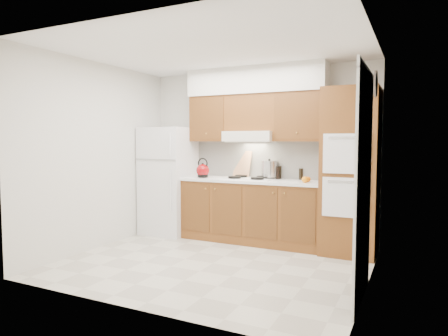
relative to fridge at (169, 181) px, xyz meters
name	(u,v)px	position (x,y,z in m)	size (l,w,h in m)	color
floor	(213,263)	(1.41, -1.14, -0.86)	(3.60, 3.60, 0.00)	beige
ceiling	(213,49)	(1.41, -1.14, 1.74)	(3.60, 3.60, 0.00)	white
wall_back	(258,154)	(1.41, 0.36, 0.44)	(3.60, 0.02, 2.60)	silver
wall_left	(100,156)	(-0.40, -1.14, 0.44)	(0.02, 3.00, 2.60)	silver
wall_right	(370,162)	(3.21, -1.14, 0.44)	(0.02, 3.00, 2.60)	silver
fridge	(169,181)	(0.00, 0.00, 0.00)	(0.75, 0.72, 1.72)	white
base_cabinets	(252,212)	(1.43, 0.06, -0.41)	(2.11, 0.60, 0.90)	brown
countertop	(251,181)	(1.43, 0.05, 0.06)	(2.13, 0.62, 0.04)	white
backsplash	(259,159)	(1.43, 0.34, 0.36)	(2.11, 0.03, 0.56)	white
oven_cabinet	(350,172)	(2.85, 0.03, 0.24)	(0.70, 0.65, 2.20)	brown
upper_cab_left	(212,119)	(0.69, 0.19, 0.99)	(0.63, 0.33, 0.70)	brown
upper_cab_right	(301,117)	(2.12, 0.19, 0.99)	(0.73, 0.33, 0.70)	brown
range_hood	(251,136)	(1.38, 0.13, 0.71)	(0.75, 0.45, 0.15)	silver
upper_cab_over_hood	(252,113)	(1.38, 0.19, 1.06)	(0.75, 0.33, 0.55)	brown
soffit	(255,81)	(1.43, 0.18, 1.54)	(2.13, 0.36, 0.40)	silver
cooktop	(249,179)	(1.38, 0.07, 0.09)	(0.74, 0.50, 0.01)	white
doorway	(364,190)	(3.19, -1.49, 0.19)	(0.02, 0.90, 2.10)	black
wall_clock	(376,84)	(3.19, -0.59, 1.29)	(0.30, 0.30, 0.02)	#3F3833
kettle	(203,171)	(0.66, -0.06, 0.19)	(0.20, 0.20, 0.20)	maroon
cutting_board	(242,164)	(1.17, 0.31, 0.28)	(0.32, 0.02, 0.43)	tan
stock_pot	(269,169)	(1.65, 0.21, 0.23)	(0.22, 0.22, 0.23)	silver
condiment_a	(280,172)	(1.78, 0.31, 0.17)	(0.05, 0.05, 0.19)	black
condiment_b	(277,173)	(1.77, 0.24, 0.17)	(0.06, 0.06, 0.18)	black
condiment_c	(301,174)	(2.10, 0.31, 0.16)	(0.06, 0.06, 0.16)	black
orange_near	(305,180)	(2.27, -0.10, 0.12)	(0.09, 0.09, 0.09)	orange
orange_far	(308,179)	(2.28, 0.03, 0.12)	(0.08, 0.08, 0.08)	orange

